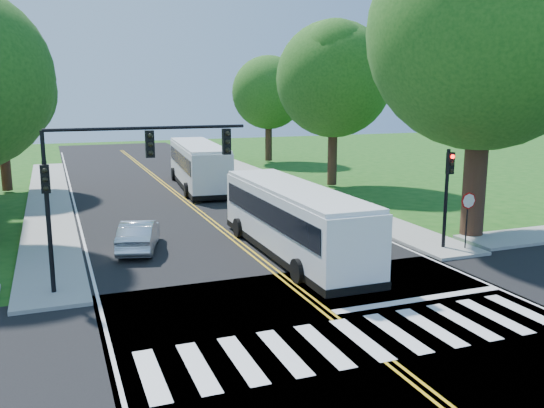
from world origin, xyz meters
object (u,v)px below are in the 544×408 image
signal_nw (117,169)px  hatchback (139,235)px  dark_sedan (283,198)px  suv (328,218)px  bus_follow (198,164)px  bus_lead (293,219)px  signal_ne (448,185)px

signal_nw → hatchback: bearing=75.2°
signal_nw → dark_sedan: size_ratio=1.68×
suv → bus_follow: bearing=-85.0°
bus_lead → signal_ne: bearing=165.4°
bus_lead → dark_sedan: bus_lead is taller
signal_nw → bus_follow: bearing=69.0°
bus_lead → bus_follow: size_ratio=0.92×
signal_nw → suv: size_ratio=1.53×
signal_ne → hatchback: bearing=159.0°
bus_lead → suv: bearing=-133.8°
signal_ne → hatchback: 13.85m
signal_nw → dark_sedan: bearing=46.3°
hatchback → suv: hatchback is taller
signal_ne → hatchback: signal_ne is taller
hatchback → suv: bearing=-162.0°
bus_lead → bus_follow: bus_follow is taller
bus_lead → bus_follow: bearing=-91.2°
suv → signal_ne: bearing=114.7°
hatchback → bus_follow: bearing=-97.5°
dark_sedan → bus_follow: bearing=-91.8°
hatchback → bus_lead: bearing=168.3°
bus_lead → hatchback: (-6.14, 3.13, -0.90)m
bus_lead → suv: (3.46, 3.57, -0.95)m
signal_nw → bus_follow: signal_nw is taller
signal_nw → hatchback: 6.26m
signal_ne → suv: size_ratio=0.94×
bus_lead → signal_nw: bearing=13.7°
bus_follow → signal_ne: bearing=111.7°
bus_lead → dark_sedan: (3.39, 9.54, -0.98)m
bus_follow → dark_sedan: bearing=112.4°
bus_follow → signal_nw: bearing=74.2°
bus_lead → dark_sedan: size_ratio=2.75×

